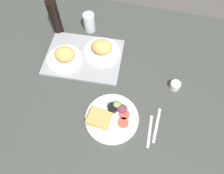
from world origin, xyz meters
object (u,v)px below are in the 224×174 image
object	(u,v)px
serving_tray	(84,57)
bread_plate_near	(65,56)
plate_with_salad	(111,117)
knife	(157,125)
bread_plate_far	(102,49)
soda_bottle	(55,18)
espresso_cup	(175,85)
fork	(150,131)
drinking_glass	(89,22)

from	to	relation	value
serving_tray	bread_plate_near	size ratio (longest dim) A/B	2.21
plate_with_salad	knife	xyz separation A→B (cm)	(23.67, 1.58, -1.50)
bread_plate_far	soda_bottle	distance (cm)	35.08
espresso_cup	soda_bottle	bearing A→B (deg)	162.40
bread_plate_far	fork	world-z (taller)	bread_plate_far
drinking_glass	soda_bottle	xyz separation A→B (cm)	(-19.34, -6.44, 5.64)
serving_tray	plate_with_salad	xyz separation A→B (cm)	(24.93, -33.72, 0.95)
knife	soda_bottle	bearing A→B (deg)	58.36
bread_plate_near	espresso_cup	bearing A→B (deg)	-2.45
soda_bottle	fork	size ratio (longest dim) A/B	1.39
knife	espresso_cup	bearing A→B (deg)	-12.23
plate_with_salad	knife	world-z (taller)	plate_with_salad
serving_tray	drinking_glass	distance (cm)	24.06
bread_plate_near	fork	distance (cm)	63.45
bread_plate_near	knife	bearing A→B (deg)	-25.05
plate_with_salad	espresso_cup	world-z (taller)	plate_with_salad
serving_tray	bread_plate_far	size ratio (longest dim) A/B	2.05
plate_with_salad	drinking_glass	world-z (taller)	drinking_glass
serving_tray	knife	world-z (taller)	serving_tray
bread_plate_near	bread_plate_far	distance (cm)	22.06
bread_plate_far	soda_bottle	xyz separation A→B (cm)	(-32.41, 11.69, 6.60)
drinking_glass	espresso_cup	bearing A→B (deg)	-28.08
bread_plate_near	drinking_glass	bearing A→B (deg)	77.01
serving_tray	soda_bottle	size ratio (longest dim) A/B	1.90
bread_plate_near	bread_plate_far	xyz separation A→B (cm)	(19.59, 10.14, -0.14)
bread_plate_near	soda_bottle	xyz separation A→B (cm)	(-12.82, 21.82, 6.46)
bread_plate_near	bread_plate_far	world-z (taller)	same
bread_plate_near	soda_bottle	size ratio (longest dim) A/B	0.86
bread_plate_near	knife	xyz separation A→B (cm)	(58.05, -27.13, -5.10)
bread_plate_far	fork	size ratio (longest dim) A/B	1.29
espresso_cup	fork	bearing A→B (deg)	-108.76
bread_plate_far	knife	xyz separation A→B (cm)	(38.46, -37.27, -4.96)
bread_plate_near	espresso_cup	size ratio (longest dim) A/B	3.64
fork	knife	xyz separation A→B (cm)	(3.00, 4.00, 0.00)
drinking_glass	espresso_cup	size ratio (longest dim) A/B	2.21
serving_tray	fork	xyz separation A→B (cm)	(45.59, -36.13, -0.55)
fork	knife	size ratio (longest dim) A/B	0.89
knife	fork	bearing A→B (deg)	146.13
serving_tray	plate_with_salad	world-z (taller)	plate_with_salad
plate_with_salad	soda_bottle	bearing A→B (deg)	133.05
espresso_cup	knife	world-z (taller)	espresso_cup
knife	bread_plate_far	bearing A→B (deg)	48.90
plate_with_salad	bread_plate_far	bearing A→B (deg)	110.85
bread_plate_near	drinking_glass	xyz separation A→B (cm)	(6.52, 28.26, 0.83)
bread_plate_near	drinking_glass	world-z (taller)	drinking_glass
bread_plate_near	plate_with_salad	size ratio (longest dim) A/B	0.74
bread_plate_near	fork	xyz separation A→B (cm)	(55.05, -31.13, -5.10)
serving_tray	knife	xyz separation A→B (cm)	(48.59, -32.13, -0.55)
plate_with_salad	espresso_cup	distance (cm)	39.89
soda_bottle	bread_plate_far	bearing A→B (deg)	-19.83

